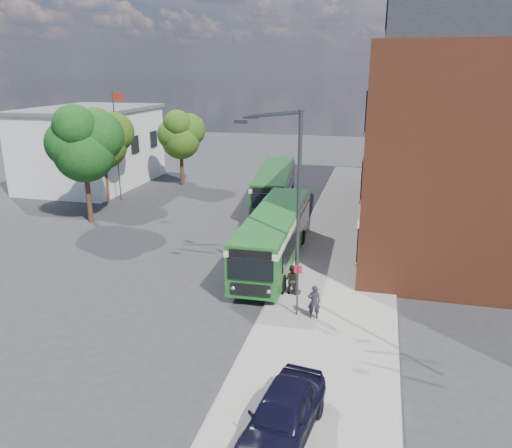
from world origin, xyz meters
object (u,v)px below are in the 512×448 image
(bus_rear, at_px, (275,183))
(bus_front, at_px, (275,232))
(street_lamp, at_px, (291,202))
(parked_car, at_px, (283,415))

(bus_rear, bearing_deg, bus_front, -78.09)
(street_lamp, distance_m, parked_car, 10.85)
(street_lamp, bearing_deg, parked_car, -80.70)
(bus_front, bearing_deg, parked_car, -77.03)
(bus_front, bearing_deg, street_lamp, -68.82)
(street_lamp, height_order, parked_car, street_lamp)
(bus_rear, distance_m, parked_car, 27.21)
(bus_rear, bearing_deg, parked_car, -77.52)
(bus_rear, xyz_separation_m, parked_car, (5.87, -26.55, -0.92))
(bus_rear, relative_size, parked_car, 2.81)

